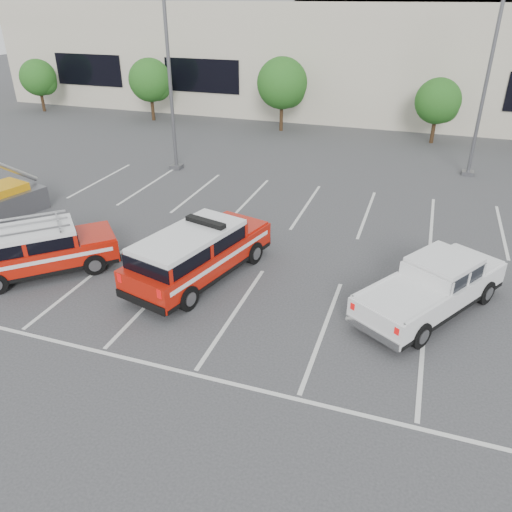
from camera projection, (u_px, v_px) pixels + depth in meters
The scene contains 12 objects.
ground at pixel (234, 313), 14.89m from camera, with size 120.00×120.00×0.00m, color #373739.
stall_markings at pixel (278, 249), 18.65m from camera, with size 23.00×15.00×0.01m, color silver.
convention_building at pixel (381, 47), 39.30m from camera, with size 60.00×16.99×13.20m.
tree_far_left at pixel (40, 79), 39.30m from camera, with size 2.77×2.77×3.99m.
tree_left at pixel (152, 82), 36.31m from camera, with size 3.07×3.07×4.42m.
tree_mid_left at pixel (284, 85), 33.33m from camera, with size 3.37×3.37×4.85m.
tree_mid_right at pixel (439, 103), 30.71m from camera, with size 2.77×2.77×3.99m.
light_pole_left at pixel (169, 68), 24.80m from camera, with size 0.90×0.60×10.24m.
light_pole_mid at pixel (489, 71), 23.86m from camera, with size 0.90×0.60×10.24m.
fire_chief_suv at pixel (198, 257), 16.41m from camera, with size 3.36×5.85×1.94m.
white_pickup at pixel (431, 291), 14.77m from camera, with size 4.34×5.47×1.63m.
ladder_suv at pixel (39, 253), 16.74m from camera, with size 4.72×4.64×1.87m.
Camera 1 is at (4.62, -11.49, 8.47)m, focal length 35.00 mm.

